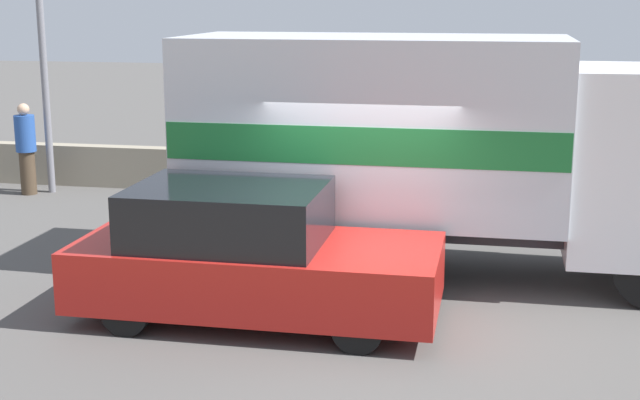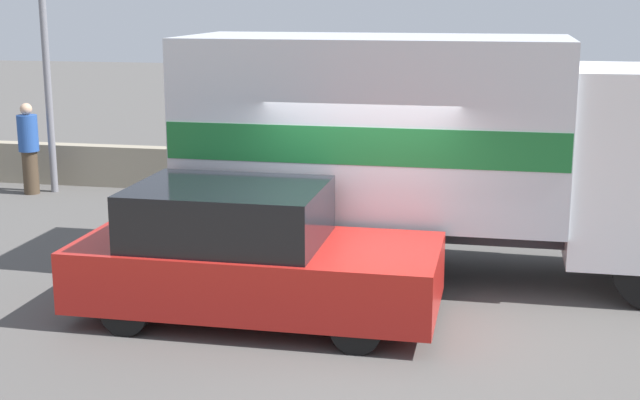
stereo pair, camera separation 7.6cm
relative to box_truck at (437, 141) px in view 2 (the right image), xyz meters
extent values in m
plane|color=#514F4C|center=(-0.88, -2.15, -1.87)|extent=(80.00, 80.00, 0.00)
cube|color=gray|center=(-0.88, 4.61, -1.46)|extent=(60.00, 0.35, 0.83)
cylinder|color=slate|center=(-7.85, 3.85, 1.46)|extent=(0.14, 0.14, 6.67)
cube|color=#2D2D33|center=(-0.87, 0.00, -1.14)|extent=(5.18, 1.30, 0.25)
cube|color=silver|center=(-0.87, 0.00, 0.20)|extent=(5.18, 2.36, 2.42)
cube|color=#19662D|center=(-0.87, 0.00, 0.09)|extent=(5.16, 2.38, 0.48)
cylinder|color=black|center=(2.79, 0.93, -1.37)|extent=(1.02, 0.28, 1.02)
cylinder|color=black|center=(-2.30, 0.93, -1.37)|extent=(1.02, 0.28, 1.02)
cylinder|color=black|center=(-2.30, -0.93, -1.37)|extent=(1.02, 0.28, 1.02)
cylinder|color=black|center=(-1.26, 0.93, -1.37)|extent=(1.02, 0.28, 1.02)
cylinder|color=black|center=(-1.26, -0.93, -1.37)|extent=(1.02, 0.28, 1.02)
cube|color=#B21E19|center=(-1.94, -2.25, -1.29)|extent=(4.34, 1.90, 0.73)
cube|color=black|center=(-2.29, -2.25, -0.59)|extent=(2.26, 1.75, 0.68)
cylinder|color=black|center=(-0.60, -1.42, -1.59)|extent=(0.57, 0.20, 0.57)
cylinder|color=black|center=(-0.60, -3.08, -1.59)|extent=(0.57, 0.20, 0.57)
cylinder|color=black|center=(-3.29, -1.42, -1.59)|extent=(0.57, 0.20, 0.57)
cylinder|color=black|center=(-3.29, -3.08, -1.59)|extent=(0.57, 0.20, 0.57)
cylinder|color=#473828|center=(-8.21, 3.59, -1.45)|extent=(0.30, 0.30, 0.85)
cylinder|color=#264C99|center=(-8.21, 3.59, -0.67)|extent=(0.39, 0.39, 0.71)
sphere|color=tan|center=(-8.21, 3.59, -0.20)|extent=(0.23, 0.23, 0.23)
camera|label=1|loc=(0.78, -12.13, 1.93)|focal=50.00mm
camera|label=2|loc=(0.86, -12.12, 1.93)|focal=50.00mm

